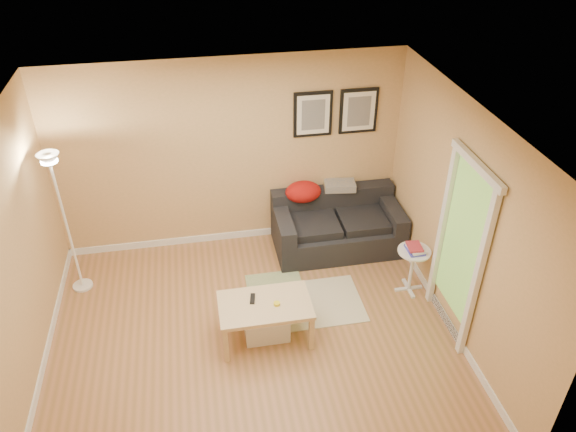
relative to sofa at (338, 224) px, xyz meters
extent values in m
plane|color=#AC7349|center=(-1.36, -1.53, -0.38)|extent=(4.50, 4.50, 0.00)
plane|color=white|center=(-1.36, -1.53, 2.23)|extent=(4.50, 4.50, 0.00)
plane|color=tan|center=(-1.36, 0.47, 0.92)|extent=(4.50, 0.00, 4.50)
plane|color=tan|center=(-1.36, -3.53, 0.92)|extent=(4.50, 0.00, 4.50)
plane|color=tan|center=(-3.61, -1.53, 0.92)|extent=(0.00, 4.00, 4.00)
plane|color=tan|center=(0.89, -1.53, 0.92)|extent=(0.00, 4.00, 4.00)
cube|color=white|center=(-1.36, 0.46, -0.33)|extent=(4.50, 0.02, 0.10)
cube|color=white|center=(-3.60, -1.53, -0.33)|extent=(0.02, 4.00, 0.10)
cube|color=white|center=(0.88, -1.53, -0.33)|extent=(0.02, 4.00, 0.10)
cube|color=beige|center=(-0.61, -1.07, -0.37)|extent=(1.25, 0.85, 0.01)
cube|color=#668C4C|center=(-0.98, -0.66, -0.37)|extent=(0.70, 0.50, 0.01)
cube|color=black|center=(-1.34, -1.42, 0.14)|extent=(0.08, 0.17, 0.02)
cylinder|color=yellow|center=(-1.10, -1.55, 0.14)|extent=(0.07, 0.07, 0.03)
camera|label=1|loc=(-1.78, -5.91, 4.21)|focal=34.35mm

